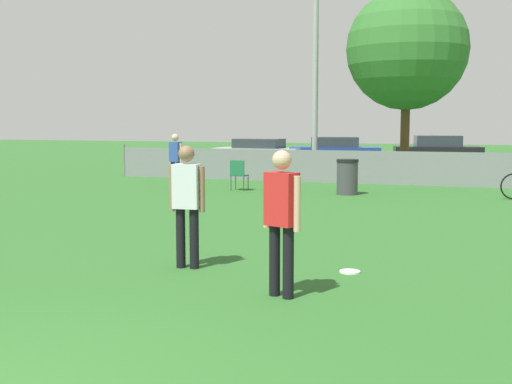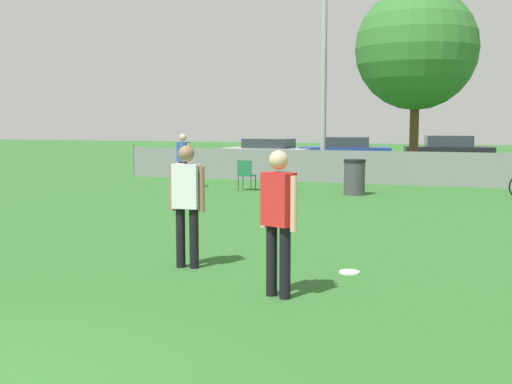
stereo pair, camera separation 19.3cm
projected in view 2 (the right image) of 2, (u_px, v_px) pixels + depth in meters
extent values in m
cube|color=gray|center=(376.00, 168.00, 21.20)|extent=(18.48, 0.03, 1.10)
cylinder|color=slate|center=(134.00, 160.00, 24.42)|extent=(0.07, 0.07, 1.21)
cylinder|color=#9E9EA3|center=(324.00, 71.00, 22.36)|extent=(0.20, 0.20, 7.67)
cylinder|color=brown|center=(414.00, 138.00, 22.65)|extent=(0.32, 0.32, 3.00)
sphere|color=#33702D|center=(416.00, 49.00, 22.32)|extent=(4.24, 4.24, 4.24)
cylinder|color=black|center=(181.00, 238.00, 8.98)|extent=(0.13, 0.13, 0.84)
cylinder|color=black|center=(194.00, 238.00, 8.92)|extent=(0.13, 0.13, 0.84)
cube|color=silver|center=(187.00, 186.00, 8.87)|extent=(0.38, 0.24, 0.62)
sphere|color=#8C664C|center=(186.00, 154.00, 8.83)|extent=(0.22, 0.22, 0.22)
cylinder|color=#8C664C|center=(172.00, 188.00, 8.94)|extent=(0.08, 0.08, 0.63)
cylinder|color=#8C664C|center=(202.00, 189.00, 8.82)|extent=(0.08, 0.08, 0.63)
cylinder|color=black|center=(272.00, 260.00, 7.50)|extent=(0.13, 0.13, 0.84)
cylinder|color=black|center=(285.00, 263.00, 7.37)|extent=(0.13, 0.13, 0.84)
cube|color=red|center=(279.00, 199.00, 7.36)|extent=(0.42, 0.34, 0.62)
sphere|color=#D8AD8C|center=(279.00, 160.00, 7.31)|extent=(0.22, 0.22, 0.22)
cylinder|color=#D8AD8C|center=(264.00, 201.00, 7.51)|extent=(0.08, 0.08, 0.63)
cylinder|color=#D8AD8C|center=(294.00, 204.00, 7.21)|extent=(0.08, 0.08, 0.63)
cylinder|color=black|center=(186.00, 175.00, 19.91)|extent=(0.13, 0.13, 0.82)
cylinder|color=black|center=(181.00, 175.00, 20.01)|extent=(0.13, 0.13, 0.82)
cube|color=#2D4C9E|center=(183.00, 152.00, 19.88)|extent=(0.39, 0.29, 0.62)
sphere|color=#D8AD8C|center=(183.00, 137.00, 19.84)|extent=(0.22, 0.22, 0.22)
cylinder|color=#D8AD8C|center=(189.00, 153.00, 19.77)|extent=(0.08, 0.08, 0.63)
cylinder|color=#D8AD8C|center=(178.00, 153.00, 20.00)|extent=(0.08, 0.08, 0.63)
cylinder|color=white|center=(349.00, 272.00, 8.67)|extent=(0.28, 0.28, 0.03)
torus|color=white|center=(349.00, 272.00, 8.67)|extent=(0.28, 0.28, 0.03)
cylinder|color=#333338|center=(255.00, 183.00, 19.49)|extent=(0.02, 0.02, 0.43)
cylinder|color=#333338|center=(243.00, 182.00, 19.62)|extent=(0.02, 0.02, 0.43)
cylinder|color=#333338|center=(251.00, 184.00, 19.11)|extent=(0.02, 0.02, 0.43)
cylinder|color=#333338|center=(238.00, 183.00, 19.24)|extent=(0.02, 0.02, 0.43)
cube|color=#1E663F|center=(247.00, 175.00, 19.34)|extent=(0.46, 0.46, 0.03)
cube|color=#1E663F|center=(244.00, 168.00, 19.11)|extent=(0.45, 0.03, 0.45)
cylinder|color=#3F3F44|center=(354.00, 179.00, 18.06)|extent=(0.59, 0.59, 0.92)
cylinder|color=black|center=(355.00, 161.00, 18.01)|extent=(0.62, 0.62, 0.08)
cube|color=maroon|center=(283.00, 186.00, 19.10)|extent=(0.66, 0.36, 0.30)
cube|color=black|center=(283.00, 181.00, 19.08)|extent=(0.56, 0.04, 0.02)
cylinder|color=black|center=(300.00, 158.00, 31.45)|extent=(0.63, 0.21, 0.62)
cylinder|color=black|center=(289.00, 160.00, 30.04)|extent=(0.63, 0.21, 0.62)
cylinder|color=black|center=(250.00, 157.00, 32.49)|extent=(0.63, 0.21, 0.62)
cylinder|color=black|center=(237.00, 158.00, 31.09)|extent=(0.63, 0.21, 0.62)
cube|color=#B7B7BC|center=(269.00, 154.00, 31.25)|extent=(4.38, 1.95, 0.60)
cube|color=#2D333D|center=(269.00, 143.00, 31.19)|extent=(2.31, 1.64, 0.45)
cylinder|color=black|center=(373.00, 157.00, 31.47)|extent=(0.69, 0.30, 0.66)
cylinder|color=black|center=(373.00, 159.00, 30.05)|extent=(0.69, 0.30, 0.66)
cylinder|color=black|center=(319.00, 157.00, 31.92)|extent=(0.69, 0.30, 0.66)
cylinder|color=black|center=(316.00, 159.00, 30.51)|extent=(0.69, 0.30, 0.66)
cube|color=navy|center=(345.00, 154.00, 30.97)|extent=(4.56, 2.44, 0.64)
cube|color=#2D333D|center=(345.00, 142.00, 30.91)|extent=(2.48, 1.86, 0.48)
cylinder|color=black|center=(472.00, 158.00, 31.26)|extent=(0.66, 0.30, 0.64)
cylinder|color=black|center=(478.00, 160.00, 29.77)|extent=(0.66, 0.30, 0.64)
cylinder|color=black|center=(420.00, 157.00, 31.66)|extent=(0.66, 0.30, 0.64)
cylinder|color=black|center=(423.00, 159.00, 30.16)|extent=(0.66, 0.30, 0.64)
cube|color=black|center=(448.00, 154.00, 30.69)|extent=(4.32, 2.51, 0.70)
cube|color=#2D333D|center=(449.00, 141.00, 30.62)|extent=(2.37, 1.92, 0.52)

